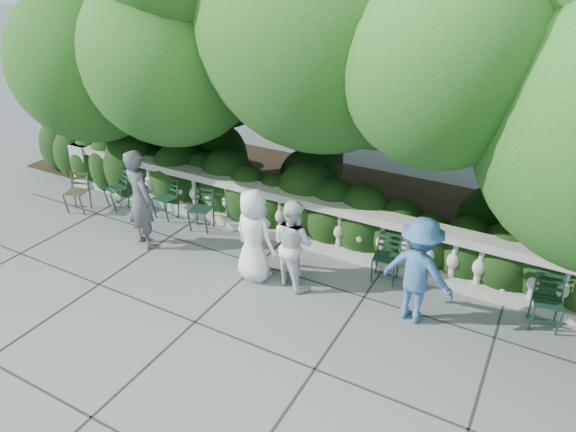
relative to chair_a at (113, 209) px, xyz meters
The scene contains 14 objects.
ground 4.49m from the chair_a, 14.43° to the right, with size 90.00×90.00×0.00m, color #55585C.
balustrade 4.42m from the chair_a, ahead, with size 12.00×0.44×1.00m.
shrub_hedge 4.73m from the chair_a, 23.42° to the left, with size 15.00×2.60×1.70m, color black, non-canonical shape.
tree_canopy 6.73m from the chair_a, 22.42° to the left, with size 15.04×6.52×6.78m.
chair_a is the anchor object (origin of this frame).
chair_b 1.26m from the chair_a, ahead, with size 0.44×0.48×0.84m, color black, non-canonical shape.
chair_c 2.24m from the chair_a, ahead, with size 0.44×0.48×0.84m, color black, non-canonical shape.
chair_d 5.98m from the chair_a, ahead, with size 0.44×0.48×0.84m, color black, non-canonical shape.
chair_e 8.43m from the chair_a, ahead, with size 0.44×0.48×0.84m, color black, non-canonical shape.
chair_weathered 0.72m from the chair_a, 132.93° to the right, with size 0.44×0.48×0.84m, color black, non-canonical shape.
person_businessman 4.14m from the chair_a, ahead, with size 0.79×0.51×1.61m, color white.
person_woman_grey 2.03m from the chair_a, 24.23° to the right, with size 0.69×0.45×1.88m, color #444549.
person_casual_man 4.75m from the chair_a, ahead, with size 0.75×0.58×1.53m, color silver.
person_older_blue 6.73m from the chair_a, ahead, with size 1.09×0.62×1.68m, color #2F578D.
Camera 1 is at (3.63, -5.62, 5.02)m, focal length 32.00 mm.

